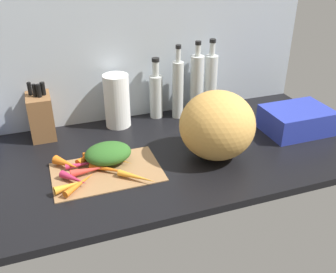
% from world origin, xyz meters
% --- Properties ---
extents(ground_plane, '(1.70, 0.80, 0.03)m').
position_xyz_m(ground_plane, '(0.00, 0.00, -0.01)').
color(ground_plane, black).
extents(wall_back, '(1.70, 0.03, 0.60)m').
position_xyz_m(wall_back, '(0.00, 0.39, 0.30)').
color(wall_back, '#ADB7C1').
rests_on(wall_back, ground_plane).
extents(cutting_board, '(0.40, 0.26, 0.01)m').
position_xyz_m(cutting_board, '(-0.24, -0.08, 0.00)').
color(cutting_board, '#997047').
rests_on(cutting_board, ground_plane).
extents(carrot_0, '(0.13, 0.12, 0.02)m').
position_xyz_m(carrot_0, '(-0.14, -0.17, 0.02)').
color(carrot_0, orange).
rests_on(carrot_0, cutting_board).
extents(carrot_1, '(0.14, 0.05, 0.04)m').
position_xyz_m(carrot_1, '(-0.24, 0.03, 0.03)').
color(carrot_1, orange).
rests_on(carrot_1, cutting_board).
extents(carrot_2, '(0.14, 0.03, 0.03)m').
position_xyz_m(carrot_2, '(-0.30, -0.08, 0.02)').
color(carrot_2, red).
rests_on(carrot_2, cutting_board).
extents(carrot_3, '(0.16, 0.12, 0.02)m').
position_xyz_m(carrot_3, '(-0.22, -0.09, 0.02)').
color(carrot_3, orange).
rests_on(carrot_3, cutting_board).
extents(carrot_4, '(0.10, 0.11, 0.04)m').
position_xyz_m(carrot_4, '(-0.37, -0.01, 0.03)').
color(carrot_4, orange).
rests_on(carrot_4, cutting_board).
extents(carrot_5, '(0.13, 0.11, 0.02)m').
position_xyz_m(carrot_5, '(-0.34, -0.15, 0.02)').
color(carrot_5, orange).
rests_on(carrot_5, cutting_board).
extents(carrot_6, '(0.10, 0.11, 0.03)m').
position_xyz_m(carrot_6, '(-0.36, -0.11, 0.02)').
color(carrot_6, '#B2264C').
rests_on(carrot_6, cutting_board).
extents(carrot_7, '(0.15, 0.13, 0.02)m').
position_xyz_m(carrot_7, '(-0.20, -0.02, 0.02)').
color(carrot_7, orange).
rests_on(carrot_7, cutting_board).
extents(carrot_8, '(0.14, 0.03, 0.02)m').
position_xyz_m(carrot_8, '(-0.31, -0.02, 0.02)').
color(carrot_8, '#B2264C').
rests_on(carrot_8, cutting_board).
extents(carrot_9, '(0.12, 0.10, 0.03)m').
position_xyz_m(carrot_9, '(-0.28, 0.03, 0.02)').
color(carrot_9, orange).
rests_on(carrot_9, cutting_board).
extents(carrot_10, '(0.11, 0.06, 0.03)m').
position_xyz_m(carrot_10, '(-0.38, -0.15, 0.02)').
color(carrot_10, orange).
rests_on(carrot_10, cutting_board).
extents(carrot_greens_pile, '(0.18, 0.14, 0.08)m').
position_xyz_m(carrot_greens_pile, '(-0.22, -0.02, 0.05)').
color(carrot_greens_pile, '#2D6023').
rests_on(carrot_greens_pile, cutting_board).
extents(winter_squash, '(0.30, 0.29, 0.27)m').
position_xyz_m(winter_squash, '(0.20, -0.10, 0.14)').
color(winter_squash, gold).
rests_on(winter_squash, ground_plane).
extents(knife_block, '(0.10, 0.14, 0.25)m').
position_xyz_m(knife_block, '(-0.44, 0.30, 0.10)').
color(knife_block, brown).
rests_on(knife_block, ground_plane).
extents(paper_towel_roll, '(0.11, 0.11, 0.24)m').
position_xyz_m(paper_towel_roll, '(-0.10, 0.30, 0.12)').
color(paper_towel_roll, white).
rests_on(paper_towel_roll, ground_plane).
extents(bottle_0, '(0.06, 0.06, 0.29)m').
position_xyz_m(bottle_0, '(0.09, 0.32, 0.12)').
color(bottle_0, silver).
rests_on(bottle_0, ground_plane).
extents(bottle_1, '(0.05, 0.05, 0.35)m').
position_xyz_m(bottle_1, '(0.19, 0.29, 0.15)').
color(bottle_1, silver).
rests_on(bottle_1, ground_plane).
extents(bottle_2, '(0.06, 0.06, 0.36)m').
position_xyz_m(bottle_2, '(0.28, 0.28, 0.15)').
color(bottle_2, silver).
rests_on(bottle_2, ground_plane).
extents(bottle_3, '(0.06, 0.06, 0.36)m').
position_xyz_m(bottle_3, '(0.36, 0.31, 0.15)').
color(bottle_3, silver).
rests_on(bottle_3, ground_plane).
extents(dish_rack, '(0.28, 0.21, 0.11)m').
position_xyz_m(dish_rack, '(0.63, -0.03, 0.05)').
color(dish_rack, '#2838AD').
rests_on(dish_rack, ground_plane).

